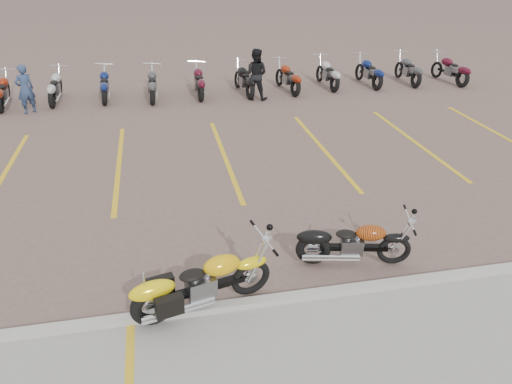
% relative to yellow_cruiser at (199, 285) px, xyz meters
% --- Properties ---
extents(ground, '(100.00, 100.00, 0.00)m').
position_rel_yellow_cruiser_xyz_m(ground, '(1.25, 1.90, -0.46)').
color(ground, '#715851').
rests_on(ground, ground).
extents(curb, '(60.00, 0.18, 0.12)m').
position_rel_yellow_cruiser_xyz_m(curb, '(1.25, -0.10, -0.40)').
color(curb, '#ADAAA3').
rests_on(curb, ground).
extents(parking_stripes, '(38.00, 5.50, 0.01)m').
position_rel_yellow_cruiser_xyz_m(parking_stripes, '(1.25, 5.90, -0.45)').
color(parking_stripes, gold).
rests_on(parking_stripes, ground).
extents(yellow_cruiser, '(2.19, 0.67, 0.92)m').
position_rel_yellow_cruiser_xyz_m(yellow_cruiser, '(0.00, 0.00, 0.00)').
color(yellow_cruiser, black).
rests_on(yellow_cruiser, ground).
extents(flame_cruiser, '(1.96, 0.57, 0.82)m').
position_rel_yellow_cruiser_xyz_m(flame_cruiser, '(2.68, 0.69, -0.05)').
color(flame_cruiser, black).
rests_on(flame_cruiser, ground).
extents(person_a, '(0.69, 0.63, 1.58)m').
position_rel_yellow_cruiser_xyz_m(person_a, '(-4.47, 10.89, 0.33)').
color(person_a, navy).
rests_on(person_a, ground).
extents(person_b, '(1.07, 1.00, 1.77)m').
position_rel_yellow_cruiser_xyz_m(person_b, '(3.12, 10.95, 0.43)').
color(person_b, black).
rests_on(person_b, ground).
extents(bg_bike_row, '(18.87, 2.02, 1.10)m').
position_rel_yellow_cruiser_xyz_m(bg_bike_row, '(1.98, 11.92, 0.09)').
color(bg_bike_row, black).
rests_on(bg_bike_row, ground).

